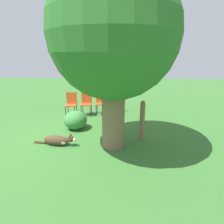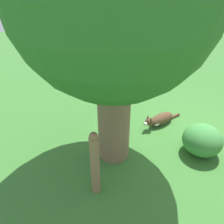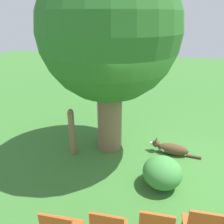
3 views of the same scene
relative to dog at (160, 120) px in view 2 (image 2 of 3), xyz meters
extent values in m
plane|color=#38702D|center=(-0.38, -0.01, -0.14)|extent=(30.00, 30.00, 0.00)
cylinder|color=#7A6047|center=(-0.05, 1.56, 0.88)|extent=(0.61, 0.61, 2.05)
ellipsoid|color=#513823|center=(-0.01, -0.06, 0.00)|extent=(0.36, 0.78, 0.28)
ellipsoid|color=silver|center=(0.01, 0.15, -0.02)|extent=(0.27, 0.29, 0.17)
sphere|color=#513823|center=(0.04, 0.37, 0.08)|extent=(0.21, 0.21, 0.19)
cylinder|color=silver|center=(0.05, 0.48, 0.06)|extent=(0.09, 0.09, 0.08)
cone|color=#513823|center=(-0.01, 0.37, 0.19)|extent=(0.06, 0.06, 0.08)
cone|color=#513823|center=(0.09, 0.36, 0.19)|extent=(0.06, 0.06, 0.08)
cylinder|color=#513823|center=(-0.06, -0.57, -0.11)|extent=(0.11, 0.34, 0.07)
cylinder|color=#846647|center=(-0.53, 2.39, 0.42)|extent=(0.15, 0.15, 1.12)
sphere|color=#846647|center=(-0.53, 2.39, 1.00)|extent=(0.13, 0.13, 0.13)
ellipsoid|color=#3D843D|center=(-1.19, 0.19, 0.17)|extent=(0.79, 0.79, 0.63)
camera|label=1|loc=(4.36, 1.82, 2.29)|focal=28.00mm
camera|label=2|loc=(-2.60, 3.86, 2.92)|focal=35.00mm
camera|label=3|loc=(-4.86, 0.36, 3.06)|focal=35.00mm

